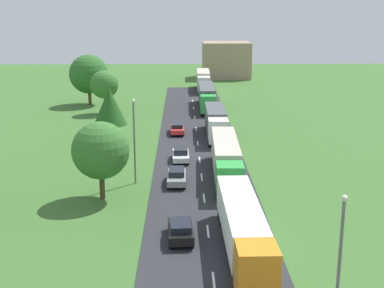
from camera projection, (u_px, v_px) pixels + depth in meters
The scene contains 18 objects.
road at pixel (206, 214), 44.77m from camera, with size 10.00×140.00×0.06m, color #2B2B30.
lane_marking_centre at pixel (209, 237), 40.26m from camera, with size 0.16×119.18×0.01m.
truck_lead at pixel (243, 228), 37.04m from camera, with size 2.68×14.82×3.56m.
truck_second at pixel (226, 157), 53.91m from camera, with size 2.86×14.93×3.58m.
truck_third at pixel (216, 121), 70.49m from camera, with size 2.55×12.38×3.59m.
truck_fourth at pixel (207, 96), 89.64m from camera, with size 2.61×14.51×3.65m.
truck_fifth at pixel (203, 80), 108.37m from camera, with size 2.69×12.48×3.79m.
car_second at pixel (181, 230), 39.70m from camera, with size 2.01×4.11×1.46m.
car_third at pixel (177, 176), 52.09m from camera, with size 1.82×4.21×1.46m.
car_fourth at pixel (181, 154), 59.77m from camera, with size 1.90×4.23×1.44m.
car_fifth at pixel (177, 128), 72.30m from camera, with size 1.97×4.46×1.38m.
lamppost_lead at pixel (340, 258), 27.63m from camera, with size 0.36×0.36×7.86m.
lamppost_second at pixel (134, 137), 51.40m from camera, with size 0.36×0.36×8.41m.
tree_oak at pixel (89, 74), 92.28m from camera, with size 6.74×6.74×8.72m.
tree_maple at pixel (101, 151), 47.23m from camera, with size 5.17×5.17×7.15m.
tree_elm at pixel (104, 84), 84.86m from camera, with size 4.51×4.51×6.97m.
tree_ash at pixel (110, 107), 66.53m from camera, with size 4.21×4.21×7.06m.
distant_building at pixel (226, 60), 126.70m from camera, with size 11.17×9.03×8.38m, color #9E846B.
Camera 1 is at (-1.98, -17.25, 17.17)m, focal length 49.85 mm.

